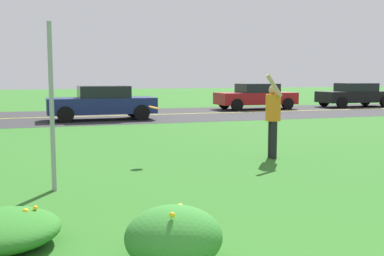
{
  "coord_description": "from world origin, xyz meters",
  "views": [
    {
      "loc": [
        -1.4,
        -1.01,
        1.83
      ],
      "look_at": [
        1.21,
        6.76,
        0.93
      ],
      "focal_mm": 43.29,
      "sensor_mm": 36.0,
      "label": 1
    }
  ],
  "objects_px": {
    "frisbee_orange": "(154,108)",
    "car_red_center_left": "(256,96)",
    "sign_post_by_roadside": "(52,107)",
    "car_navy_center_right": "(102,103)",
    "car_black_leftmost": "(355,95)",
    "person_catcher_orange_shirt": "(273,114)"
  },
  "relations": [
    {
      "from": "person_catcher_orange_shirt",
      "to": "car_navy_center_right",
      "type": "height_order",
      "value": "person_catcher_orange_shirt"
    },
    {
      "from": "person_catcher_orange_shirt",
      "to": "car_black_leftmost",
      "type": "height_order",
      "value": "person_catcher_orange_shirt"
    },
    {
      "from": "frisbee_orange",
      "to": "person_catcher_orange_shirt",
      "type": "bearing_deg",
      "value": -11.85
    },
    {
      "from": "person_catcher_orange_shirt",
      "to": "frisbee_orange",
      "type": "relative_size",
      "value": 7.97
    },
    {
      "from": "sign_post_by_roadside",
      "to": "car_red_center_left",
      "type": "height_order",
      "value": "sign_post_by_roadside"
    },
    {
      "from": "sign_post_by_roadside",
      "to": "person_catcher_orange_shirt",
      "type": "height_order",
      "value": "sign_post_by_roadside"
    },
    {
      "from": "frisbee_orange",
      "to": "car_navy_center_right",
      "type": "relative_size",
      "value": 0.05
    },
    {
      "from": "car_navy_center_right",
      "to": "car_black_leftmost",
      "type": "bearing_deg",
      "value": 13.48
    },
    {
      "from": "sign_post_by_roadside",
      "to": "car_black_leftmost",
      "type": "bearing_deg",
      "value": 41.27
    },
    {
      "from": "sign_post_by_roadside",
      "to": "car_navy_center_right",
      "type": "distance_m",
      "value": 12.52
    },
    {
      "from": "frisbee_orange",
      "to": "car_navy_center_right",
      "type": "bearing_deg",
      "value": 88.68
    },
    {
      "from": "sign_post_by_roadside",
      "to": "car_navy_center_right",
      "type": "relative_size",
      "value": 0.6
    },
    {
      "from": "frisbee_orange",
      "to": "car_navy_center_right",
      "type": "height_order",
      "value": "car_navy_center_right"
    },
    {
      "from": "sign_post_by_roadside",
      "to": "car_red_center_left",
      "type": "bearing_deg",
      "value": 54.17
    },
    {
      "from": "car_black_leftmost",
      "to": "car_navy_center_right",
      "type": "height_order",
      "value": "same"
    },
    {
      "from": "person_catcher_orange_shirt",
      "to": "frisbee_orange",
      "type": "distance_m",
      "value": 2.67
    },
    {
      "from": "person_catcher_orange_shirt",
      "to": "car_navy_center_right",
      "type": "bearing_deg",
      "value": 102.51
    },
    {
      "from": "car_black_leftmost",
      "to": "person_catcher_orange_shirt",
      "type": "bearing_deg",
      "value": -132.96
    },
    {
      "from": "car_navy_center_right",
      "to": "frisbee_orange",
      "type": "bearing_deg",
      "value": -91.32
    },
    {
      "from": "frisbee_orange",
      "to": "car_navy_center_right",
      "type": "distance_m",
      "value": 10.17
    },
    {
      "from": "sign_post_by_roadside",
      "to": "person_catcher_orange_shirt",
      "type": "xyz_separation_m",
      "value": [
        4.8,
        1.56,
        -0.35
      ]
    },
    {
      "from": "frisbee_orange",
      "to": "car_red_center_left",
      "type": "xyz_separation_m",
      "value": [
        9.42,
        13.97,
        -0.43
      ]
    }
  ]
}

